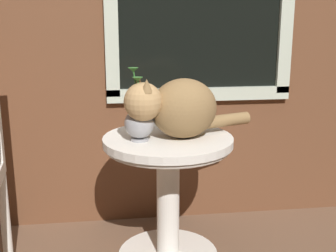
% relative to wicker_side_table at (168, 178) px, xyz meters
% --- Properties ---
extents(wicker_side_table, '(0.58, 0.58, 0.60)m').
position_rel_wicker_side_table_xyz_m(wicker_side_table, '(0.00, 0.00, 0.00)').
color(wicker_side_table, silver).
rests_on(wicker_side_table, ground_plane).
extents(cat, '(0.60, 0.34, 0.28)m').
position_rel_wicker_side_table_xyz_m(cat, '(0.04, -0.02, 0.33)').
color(cat, olive).
rests_on(cat, wicker_side_table).
extents(pewter_vase_with_ivy, '(0.13, 0.13, 0.32)m').
position_rel_wicker_side_table_xyz_m(pewter_vase_with_ivy, '(-0.13, -0.04, 0.29)').
color(pewter_vase_with_ivy, '#99999E').
rests_on(pewter_vase_with_ivy, wicker_side_table).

